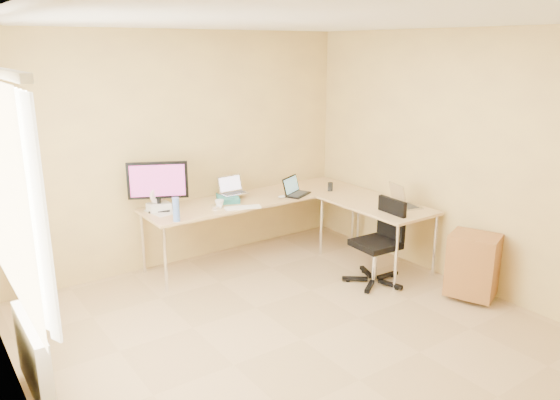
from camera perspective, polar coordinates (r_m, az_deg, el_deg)
floor at (r=4.82m, az=2.26°, el=-14.40°), size 4.50×4.50×0.00m
ceiling at (r=4.17m, az=2.67°, el=18.22°), size 4.50×4.50×0.00m
wall_back at (r=6.20m, az=-10.37°, el=5.13°), size 4.50×0.00×4.50m
wall_left at (r=3.51m, az=-25.98°, el=-4.55°), size 0.00×4.50×4.50m
wall_right at (r=5.81m, az=19.15°, el=3.78°), size 0.00×4.50×4.50m
desk_main at (r=6.43m, az=-2.58°, el=-2.85°), size 2.65×0.70×0.73m
desk_return at (r=6.28m, az=9.96°, el=-3.55°), size 0.70×1.30×0.73m
monitor at (r=5.87m, az=-12.66°, el=1.39°), size 0.65×0.46×0.54m
book_stack at (r=6.21m, az=-5.48°, el=0.18°), size 0.35×0.39×0.05m
laptop_center at (r=6.26m, az=-4.90°, el=1.54°), size 0.32×0.25×0.20m
laptop_black at (r=6.40m, az=1.79°, el=1.47°), size 0.42×0.38×0.22m
keyboard at (r=5.90m, az=-3.93°, el=-0.79°), size 0.41×0.24×0.02m
mouse at (r=6.29m, az=0.18°, el=0.36°), size 0.09×0.06×0.03m
mug at (r=5.93m, az=-6.36°, el=-0.41°), size 0.10×0.10×0.09m
cd_stack at (r=5.93m, az=-6.67°, el=-0.72°), size 0.16×0.16×0.03m
water_bottle at (r=5.53m, az=-10.83°, el=-0.98°), size 0.07×0.07×0.25m
papers at (r=5.90m, az=-12.33°, el=-1.20°), size 0.28×0.36×0.01m
white_box at (r=5.94m, az=-12.58°, el=-0.70°), size 0.23×0.17×0.08m
desk_fan at (r=5.97m, az=-12.82°, el=0.15°), size 0.25×0.25×0.24m
black_cup at (r=6.61m, az=5.29°, el=1.39°), size 0.06×0.06×0.10m
laptop_return at (r=6.05m, az=13.09°, el=0.26°), size 0.39×0.33×0.22m
office_chair at (r=5.76m, az=9.99°, el=-3.95°), size 0.57×0.57×0.90m
cabinet at (r=5.69m, az=19.55°, el=-6.42°), size 0.50×0.55×0.62m
radiator at (r=4.27m, az=-24.41°, el=-14.82°), size 0.09×0.80×0.55m
window at (r=3.83m, az=-26.73°, el=0.89°), size 0.10×1.80×1.40m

